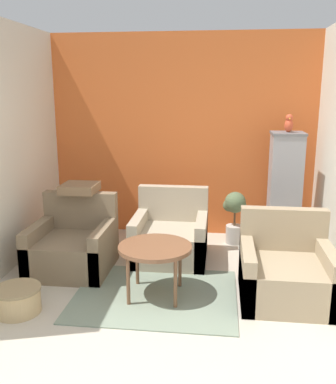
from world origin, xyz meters
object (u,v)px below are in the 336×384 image
(armchair_right, at_px, (286,273))
(birdcage, at_px, (284,194))
(wicker_basket, at_px, (18,299))
(armchair_middle, at_px, (170,238))
(potted_plant, at_px, (235,212))
(coffee_table, at_px, (155,250))
(armchair_left, at_px, (73,247))
(parrot, at_px, (289,124))

(armchair_right, distance_m, birdcage, 1.48)
(armchair_right, relative_size, wicker_basket, 2.02)
(armchair_right, xyz_separation_m, armchair_middle, (-1.25, 0.88, 0.00))
(armchair_middle, bearing_deg, potted_plant, 38.93)
(armchair_middle, bearing_deg, birdcage, 20.35)
(armchair_middle, height_order, potted_plant, armchair_middle)
(potted_plant, height_order, wicker_basket, potted_plant)
(coffee_table, bearing_deg, armchair_left, 152.07)
(armchair_middle, bearing_deg, armchair_right, -35.26)
(parrot, distance_m, wicker_basket, 3.63)
(armchair_right, distance_m, wicker_basket, 2.57)
(armchair_left, relative_size, wicker_basket, 2.02)
(armchair_right, bearing_deg, birdcage, 83.94)
(armchair_middle, xyz_separation_m, wicker_basket, (-1.25, -1.48, -0.13))
(armchair_right, bearing_deg, armchair_left, 169.43)
(coffee_table, bearing_deg, armchair_middle, 88.12)
(parrot, bearing_deg, birdcage, -90.00)
(birdcage, xyz_separation_m, parrot, (-0.00, 0.00, 0.89))
(armchair_left, relative_size, armchair_right, 1.00)
(armchair_left, bearing_deg, potted_plant, 30.34)
(coffee_table, bearing_deg, birdcage, 46.71)
(coffee_table, height_order, wicker_basket, coffee_table)
(armchair_left, distance_m, wicker_basket, 1.06)
(coffee_table, relative_size, birdcage, 0.48)
(armchair_middle, bearing_deg, armchair_left, -157.15)
(birdcage, height_order, wicker_basket, birdcage)
(armchair_left, relative_size, birdcage, 0.58)
(armchair_middle, height_order, wicker_basket, armchair_middle)
(coffee_table, relative_size, potted_plant, 1.03)
(armchair_middle, distance_m, parrot, 2.01)
(armchair_middle, distance_m, potted_plant, 1.03)
(potted_plant, bearing_deg, parrot, -10.83)
(coffee_table, height_order, parrot, parrot)
(armchair_left, height_order, armchair_middle, same)
(wicker_basket, bearing_deg, potted_plant, 46.09)
(coffee_table, relative_size, armchair_right, 0.83)
(wicker_basket, bearing_deg, armchair_right, 13.47)
(potted_plant, relative_size, wicker_basket, 1.62)
(potted_plant, bearing_deg, wicker_basket, -133.91)
(armchair_middle, distance_m, wicker_basket, 1.94)
(armchair_middle, relative_size, wicker_basket, 2.02)
(armchair_left, xyz_separation_m, parrot, (2.47, 0.97, 1.35))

